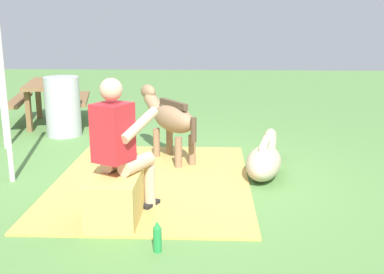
# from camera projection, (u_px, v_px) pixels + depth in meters

# --- Properties ---
(ground_plane) EXTENTS (24.00, 24.00, 0.00)m
(ground_plane) POSITION_uv_depth(u_px,v_px,m) (178.00, 179.00, 5.43)
(ground_plane) COLOR #568442
(hay_patch) EXTENTS (2.86, 2.19, 0.02)m
(hay_patch) POSITION_uv_depth(u_px,v_px,m) (153.00, 181.00, 5.33)
(hay_patch) COLOR tan
(hay_patch) RESTS_ON ground
(hay_bale) EXTENTS (0.63, 0.44, 0.44)m
(hay_bale) POSITION_uv_depth(u_px,v_px,m) (115.00, 200.00, 4.21)
(hay_bale) COLOR tan
(hay_bale) RESTS_ON ground
(person_seated) EXTENTS (0.72, 0.59, 1.32)m
(person_seated) POSITION_uv_depth(u_px,v_px,m) (121.00, 142.00, 4.23)
(person_seated) COLOR #D8AD8C
(person_seated) RESTS_ON ground
(pony_standing) EXTENTS (1.17, 0.92, 0.93)m
(pony_standing) POSITION_uv_depth(u_px,v_px,m) (170.00, 118.00, 6.01)
(pony_standing) COLOR #8C6B4C
(pony_standing) RESTS_ON ground
(pony_lying) EXTENTS (1.36, 0.58, 0.42)m
(pony_lying) POSITION_uv_depth(u_px,v_px,m) (265.00, 160.00, 5.53)
(pony_lying) COLOR tan
(pony_lying) RESTS_ON ground
(soda_bottle) EXTENTS (0.07, 0.07, 0.26)m
(soda_bottle) POSITION_uv_depth(u_px,v_px,m) (157.00, 237.00, 3.71)
(soda_bottle) COLOR #268C3F
(soda_bottle) RESTS_ON ground
(water_barrel) EXTENTS (0.54, 0.54, 0.94)m
(water_barrel) POSITION_uv_depth(u_px,v_px,m) (63.00, 106.00, 7.36)
(water_barrel) COLOR #B2B2B7
(water_barrel) RESTS_ON ground
(tent_pole_left) EXTENTS (0.06, 0.06, 2.46)m
(tent_pole_left) POSITION_uv_depth(u_px,v_px,m) (2.00, 74.00, 5.06)
(tent_pole_left) COLOR silver
(tent_pole_left) RESTS_ON ground
(picnic_bench) EXTENTS (1.74, 1.58, 0.75)m
(picnic_bench) POSITION_uv_depth(u_px,v_px,m) (49.00, 92.00, 8.14)
(picnic_bench) COLOR brown
(picnic_bench) RESTS_ON ground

